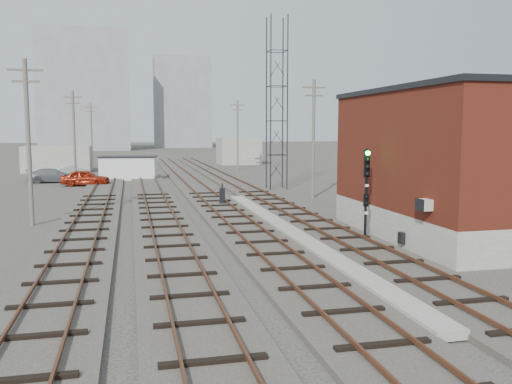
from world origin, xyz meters
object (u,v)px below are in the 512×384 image
object	(u,v)px
site_trailer	(128,168)
car_red	(86,178)
car_silver	(71,171)
car_grey	(53,176)
signal_mast	(366,186)
switch_stand	(222,196)

from	to	relation	value
site_trailer	car_red	size ratio (longest dim) A/B	1.40
site_trailer	car_silver	distance (m)	7.79
car_silver	car_grey	world-z (taller)	car_grey
car_red	signal_mast	bearing A→B (deg)	-145.02
signal_mast	car_grey	distance (m)	37.92
switch_stand	car_red	xyz separation A→B (m)	(-10.22, 16.22, 0.05)
switch_stand	car_grey	world-z (taller)	switch_stand
car_red	car_grey	size ratio (longest dim) A/B	0.91
site_trailer	car_grey	bearing A→B (deg)	-159.50
switch_stand	site_trailer	distance (m)	22.65
site_trailer	car_grey	size ratio (longest dim) A/B	1.28
car_red	site_trailer	bearing A→B (deg)	-27.48
signal_mast	site_trailer	distance (m)	36.38
signal_mast	site_trailer	size ratio (longest dim) A/B	0.70
switch_stand	car_silver	size ratio (longest dim) A/B	0.38
car_red	car_grey	world-z (taller)	car_red
signal_mast	car_silver	bearing A→B (deg)	113.80
car_grey	site_trailer	bearing A→B (deg)	-80.70
switch_stand	signal_mast	bearing A→B (deg)	-69.30
switch_stand	car_grey	xyz separation A→B (m)	(-13.64, 20.22, 0.00)
signal_mast	car_grey	bearing A→B (deg)	119.07
switch_stand	site_trailer	xyz separation A→B (m)	(-6.32, 21.74, 0.54)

